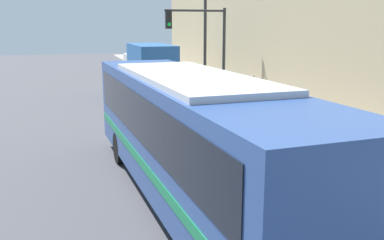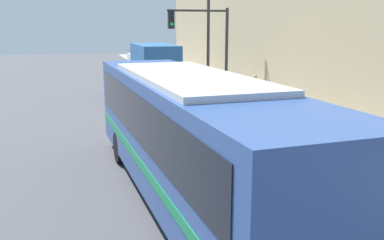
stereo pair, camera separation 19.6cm
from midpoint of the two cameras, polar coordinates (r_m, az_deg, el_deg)
ground_plane at (r=10.24m, az=2.38°, el=-12.70°), size 120.00×120.00×0.00m
sidewalk at (r=30.44m, az=1.05°, el=4.42°), size 2.96×70.00×0.14m
building_facade at (r=28.73m, az=12.10°, el=15.16°), size 6.00×31.15×11.62m
city_bus at (r=10.49m, az=-0.12°, el=-1.22°), size 3.02×11.88×3.24m
delivery_truck at (r=27.67m, az=-5.14°, el=7.02°), size 2.22×7.42×3.20m
fire_hydrant at (r=17.05m, az=12.56°, el=-0.81°), size 0.26×0.35×0.77m
traffic_light_pole at (r=22.53m, az=2.15°, el=10.71°), size 3.28×0.35×5.10m
parking_meter at (r=18.65m, az=9.75°, el=1.92°), size 0.14×0.14×1.25m
street_lamp at (r=26.03m, az=1.77°, el=13.72°), size 2.59×0.28×8.14m
pedestrian_near_corner at (r=19.22m, az=10.45°, el=2.06°), size 0.34×0.34×1.59m
pedestrian_mid_block at (r=23.00m, az=8.63°, el=3.95°), size 0.34×0.34×1.67m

